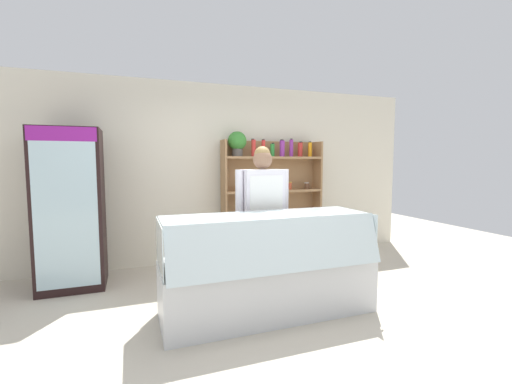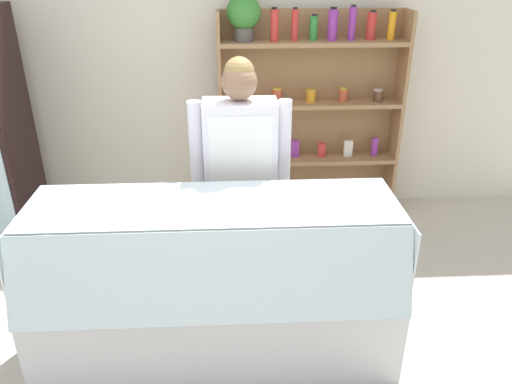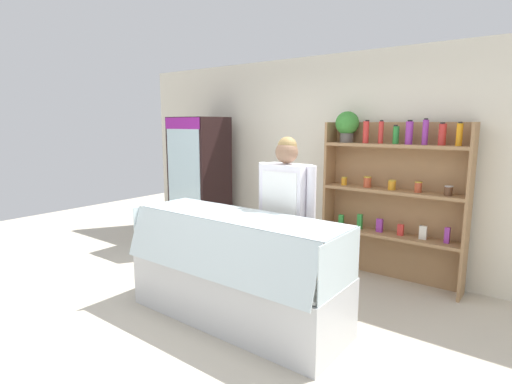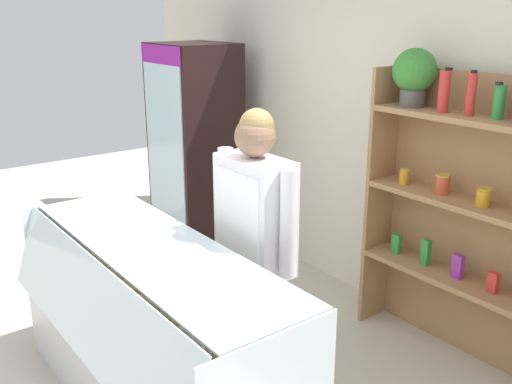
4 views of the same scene
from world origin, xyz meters
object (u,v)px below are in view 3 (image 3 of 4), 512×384
Objects in this scene: shop_clerk at (286,206)px; shelving_unit at (387,185)px; deli_display_case at (236,288)px; drinks_fridge at (200,182)px.

shelving_unit is at bearing 65.68° from shop_clerk.
deli_display_case is at bearing -106.48° from shop_clerk.
drinks_fridge reaches higher than deli_display_case.
shelving_unit reaches higher than shop_clerk.
deli_display_case is 0.93m from shop_clerk.
shop_clerk reaches higher than deli_display_case.
drinks_fridge is 2.73m from shelving_unit.
shelving_unit is 0.94× the size of deli_display_case.
shelving_unit is at bearing 7.59° from drinks_fridge.
drinks_fridge is at bearing -172.41° from shelving_unit.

